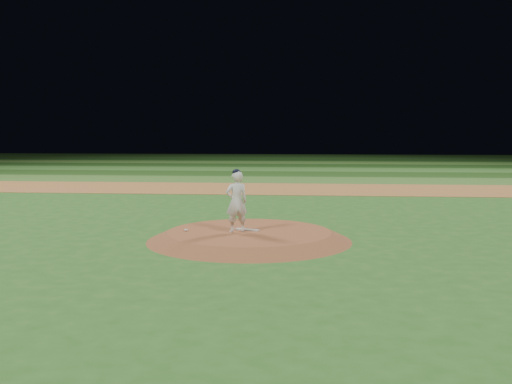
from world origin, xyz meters
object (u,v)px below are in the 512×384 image
pitching_rubber (247,230)px  pitcher_on_mound (237,201)px  pitchers_mound (249,236)px  rosin_bag (186,230)px

pitching_rubber → pitcher_on_mound: pitcher_on_mound is taller
pitchers_mound → rosin_bag: size_ratio=50.77×
pitching_rubber → pitcher_on_mound: (-0.25, -0.31, 0.81)m
pitchers_mound → pitching_rubber: pitching_rubber is taller
pitchers_mound → pitching_rubber: bearing=121.0°
rosin_bag → pitcher_on_mound: 1.60m
pitching_rubber → rosin_bag: 1.66m
rosin_bag → pitchers_mound: bearing=5.6°
pitching_rubber → pitcher_on_mound: size_ratio=0.40×
rosin_bag → pitcher_on_mound: pitcher_on_mound is taller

